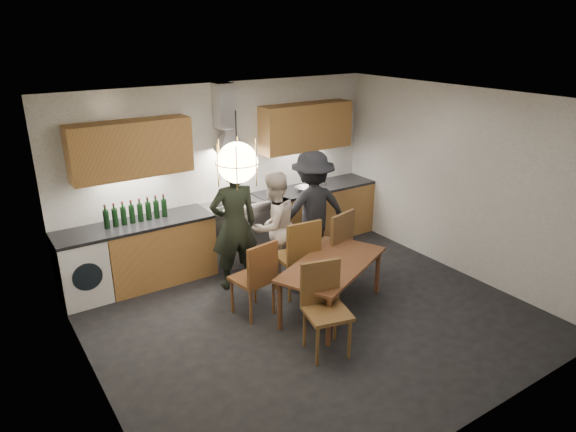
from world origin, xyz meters
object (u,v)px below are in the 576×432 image
person_right (312,210)px  person_mid (274,226)px  dining_table (332,268)px  person_left (234,225)px  chair_back_left (257,275)px  mixing_bowl (304,189)px  chair_front (324,301)px  wine_bottles (136,211)px  stock_pot (321,181)px

person_right → person_mid: bearing=13.2°
dining_table → person_left: bearing=94.2°
chair_back_left → person_mid: size_ratio=0.64×
chair_back_left → mixing_bowl: bearing=-148.8°
dining_table → chair_front: bearing=-159.6°
chair_back_left → wine_bottles: bearing=-70.9°
dining_table → stock_pot: bearing=31.7°
person_mid → person_right: bearing=171.4°
chair_back_left → mixing_bowl: 2.32m
chair_back_left → dining_table: bearing=146.2°
chair_front → stock_pot: bearing=67.8°
dining_table → person_right: 1.35m
person_mid → person_right: size_ratio=0.89×
wine_bottles → stock_pot: bearing=0.2°
person_left → person_mid: (0.57, -0.07, -0.12)m
person_mid → stock_pot: size_ratio=8.91×
chair_front → person_mid: bearing=89.2°
dining_table → stock_pot: (1.33, 2.02, 0.39)m
chair_front → person_mid: 1.81m
chair_back_left → mixing_bowl: (1.74, 1.49, 0.37)m
person_right → mixing_bowl: 0.76m
stock_pot → wine_bottles: bearing=-179.8°
stock_pot → wine_bottles: (-3.05, -0.01, 0.10)m
chair_back_left → chair_front: size_ratio=0.98×
person_right → wine_bottles: bearing=-9.3°
chair_back_left → chair_front: bearing=96.3°
mixing_bowl → wine_bottles: wine_bottles is taller
chair_back_left → chair_front: chair_front is taller
chair_front → wine_bottles: bearing=128.0°
mixing_bowl → stock_pot: 0.45m
person_left → stock_pot: size_ratio=10.34×
chair_front → dining_table: bearing=59.3°
mixing_bowl → person_left: bearing=-157.9°
dining_table → stock_pot: 2.45m
person_right → mixing_bowl: size_ratio=5.98×
person_right → stock_pot: (0.77, 0.82, 0.10)m
person_left → stock_pot: bearing=-150.1°
wine_bottles → person_mid: bearing=-27.7°
person_left → mixing_bowl: bearing=-149.5°
dining_table → person_mid: 1.18m
wine_bottles → dining_table: bearing=-49.4°
chair_front → person_left: 1.83m
person_mid → stock_pot: bearing=-161.0°
person_left → person_right: size_ratio=1.03×
person_mid → person_right: 0.68m
dining_table → chair_back_left: bearing=130.6°
mixing_bowl → wine_bottles: size_ratio=0.34×
chair_front → person_mid: person_mid is taller
dining_table → chair_front: size_ratio=1.71×
person_right → wine_bottles: person_right is taller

